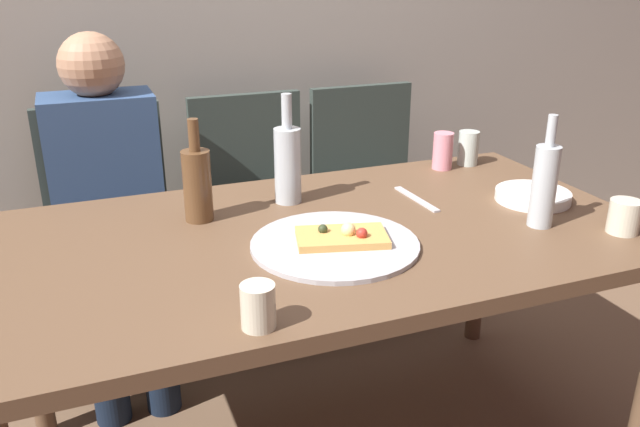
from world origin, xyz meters
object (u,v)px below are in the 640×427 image
Objects in this scene: pizza_tray at (335,244)px; dining_table at (327,256)px; pizza_slice_last at (341,237)px; chair_right at (372,184)px; beer_bottle at (288,163)px; tumbler_far at (624,217)px; table_knife at (416,199)px; chair_left at (110,218)px; water_bottle at (544,184)px; soda_can at (443,151)px; wine_bottle at (197,183)px; chair_middle at (256,199)px; wine_glass at (258,306)px; guest_in_sweater at (109,198)px; tumbler_near at (468,148)px; plate_stack at (533,196)px.

dining_table is at bearing 79.19° from pizza_tray.
chair_right reaches higher than pizza_slice_last.
beer_bottle is 3.62× the size of tumbler_far.
pizza_slice_last is 1.12m from chair_right.
table_knife is 0.24× the size of chair_left.
water_bottle is (0.55, -0.07, 0.11)m from pizza_tray.
soda_can is (0.56, 0.45, 0.04)m from pizza_slice_last.
chair_middle is at bearing 62.89° from wine_bottle.
wine_glass is 0.08× the size of guest_in_sweater.
water_bottle reaches higher than pizza_tray.
water_bottle is at bearing 145.35° from tumbler_far.
wine_bottle is at bearing 62.89° from chair_middle.
guest_in_sweater is at bearing 52.15° from table_knife.
tumbler_near is at bearing 93.56° from tumbler_far.
chair_right reaches higher than soda_can.
table_knife is at bearing -7.16° from wine_bottle.
tumbler_near is at bearing 38.18° from wine_glass.
pizza_slice_last is at bearing 1.50° from pizza_tray.
tumbler_near is 1.29m from chair_left.
pizza_tray is 0.73m from soda_can.
soda_can is 0.14× the size of chair_left.
wine_glass is at bearing -165.20° from water_bottle.
beer_bottle is 2.73× the size of tumbler_near.
water_bottle reaches higher than chair_middle.
pizza_slice_last is 0.99m from chair_middle.
tumbler_far reaches higher than dining_table.
dining_table is 6.81× the size of pizza_slice_last.
tumbler_near is (0.68, 0.46, 0.05)m from pizza_tray.
tumbler_near reaches higher than table_knife.
chair_left is 1.00× the size of chair_middle.
water_bottle reaches higher than tumbler_far.
plate_stack is (-0.06, 0.27, -0.03)m from tumbler_far.
tumbler_near is 0.94× the size of soda_can.
chair_right is at bearing 38.42° from wine_bottle.
tumbler_near is at bearing 28.94° from dining_table.
wine_glass is at bearing 56.04° from chair_right.
pizza_tray is at bearing 165.64° from tumbler_far.
water_bottle is at bearing 89.57° from chair_right.
wine_bottle reaches higher than pizza_slice_last.
table_knife is (-0.23, -0.24, -0.06)m from soda_can.
plate_stack is at bearing 124.28° from chair_middle.
wine_bottle reaches higher than table_knife.
tumbler_near is at bearing 157.00° from chair_left.
water_bottle is (0.83, -0.36, 0.01)m from wine_bottle.
tumbler_near is 0.65m from tumbler_far.
chair_left and chair_middle have the same top height.
guest_in_sweater is (-0.54, -0.15, 0.13)m from chair_middle.
tumbler_near is 1.22m from guest_in_sweater.
beer_bottle reaches higher than soda_can.
table_knife is (-0.33, -0.25, -0.05)m from tumbler_near.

